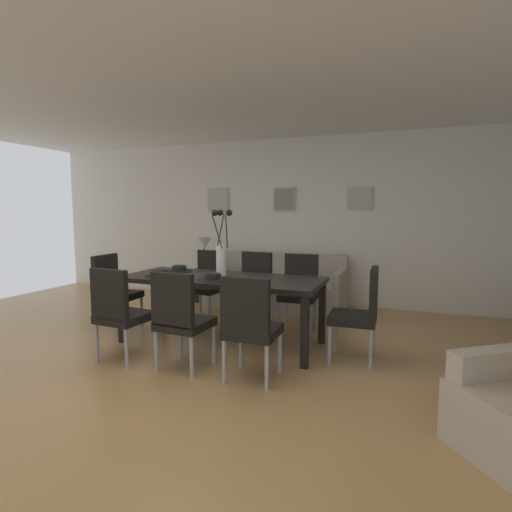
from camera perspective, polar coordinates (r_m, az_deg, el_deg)
ground_plane at (r=3.86m, az=-9.87°, el=-15.93°), size 9.00×9.00×0.00m
back_wall_panel at (r=6.57m, az=4.75°, el=4.97°), size 9.00×0.10×2.60m
ceiling_panel at (r=4.09m, az=-7.49°, el=23.11°), size 9.00×7.20×0.08m
dining_table at (r=4.45m, az=-4.89°, el=-3.84°), size 2.20×0.89×0.74m
dining_chair_near_left at (r=4.14m, az=-18.80°, el=-7.19°), size 0.47×0.47×0.92m
dining_chair_near_right at (r=5.53m, az=-6.85°, el=-3.53°), size 0.47×0.47×0.92m
dining_chair_far_left at (r=3.76m, az=-10.65°, el=-8.32°), size 0.46×0.46×0.92m
dining_chair_far_right at (r=5.26m, az=-0.41°, el=-4.00°), size 0.47×0.47×0.92m
dining_chair_mid_left at (r=3.47m, az=-0.89°, el=-9.45°), size 0.45×0.45×0.92m
dining_chair_mid_right at (r=5.04m, az=6.15°, el=-4.49°), size 0.47×0.47×0.92m
dining_chair_head_west at (r=5.31m, az=-19.49°, el=-4.27°), size 0.45×0.45×0.92m
dining_chair_head_east at (r=4.06m, az=14.61°, el=-7.31°), size 0.46×0.46×0.92m
centerpiece_vase at (r=4.41m, az=-4.92°, el=0.68°), size 0.21×0.23×0.73m
placemat_near_left at (r=4.60m, az=-13.42°, el=-2.74°), size 0.32×0.32×0.01m
bowl_near_left at (r=4.60m, az=-13.43°, el=-2.28°), size 0.17×0.17×0.07m
placemat_near_right at (r=4.93m, az=-10.78°, el=-2.08°), size 0.32×0.32×0.01m
bowl_near_right at (r=4.93m, az=-10.78°, el=-1.65°), size 0.17×0.17×0.07m
placemat_far_left at (r=4.26m, az=-6.09°, el=-3.31°), size 0.32×0.32×0.01m
bowl_far_left at (r=4.26m, az=-6.10°, el=-2.82°), size 0.17×0.17×0.07m
sofa at (r=6.17m, az=2.65°, el=-4.66°), size 2.09×0.84×0.80m
side_table at (r=6.64m, az=-7.24°, el=-4.07°), size 0.36×0.36×0.52m
table_lamp at (r=6.56m, az=-7.32°, el=1.38°), size 0.22×0.22×0.51m
framed_picture_left at (r=6.96m, az=-5.40°, el=7.87°), size 0.39×0.03×0.40m
framed_picture_center at (r=6.52m, az=4.01°, el=7.99°), size 0.37×0.03×0.38m
framed_picture_right at (r=6.27m, az=14.45°, el=7.87°), size 0.37×0.03×0.33m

